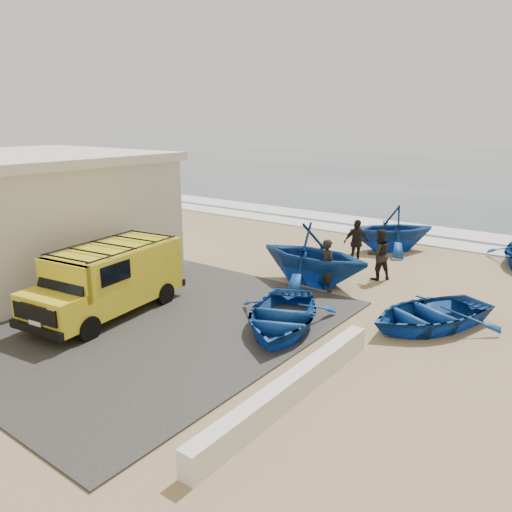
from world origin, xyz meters
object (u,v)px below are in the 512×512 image
Objects in this scene: boat_near_left at (281,315)px; boat_far_left at (391,228)px; building at (9,216)px; van at (109,278)px; fisherman_back at (356,242)px; parapet at (291,388)px; fisherman_front at (327,265)px; fisherman_middle at (379,254)px; boat_mid_left at (313,254)px; boat_near_right at (428,314)px.

boat_far_left is (-0.94, 9.68, 0.58)m from boat_near_left.
boat_near_left is 9.74m from boat_far_left.
van is at bearing -2.40° from building.
boat_far_left reaches higher than fisherman_back.
fisherman_front is at bearing 113.33° from parapet.
fisherman_middle is (0.82, 2.16, 0.03)m from fisherman_front.
fisherman_front is (-0.56, 3.47, 0.47)m from boat_near_left.
fisherman_front is at bearing 75.12° from boat_near_left.
van is (5.81, -0.24, -1.07)m from building.
building is 12.67m from fisherman_back.
parapet is 8.65m from fisherman_middle.
boat_far_left is 2.83m from fisherman_back.
building is at bearing 170.06° from van.
building reaches higher than boat_mid_left.
boat_near_left is at bearing 9.85° from building.
building reaches higher than boat_near_left.
fisherman_back is at bearing 161.77° from boat_near_right.
building is 12.68m from parapet.
fisherman_middle is (10.62, 7.42, -1.26)m from building.
fisherman_middle reaches higher than boat_near_left.
fisherman_middle is at bearing 34.94° from building.
parapet is at bearing 52.12° from fisherman_middle.
building reaches higher than parapet.
fisherman_front is (-2.70, 6.26, 0.60)m from parapet.
boat_near_right is (0.95, 5.30, 0.11)m from parapet.
van is 1.24× the size of boat_mid_left.
fisherman_back reaches higher than boat_near_right.
van is 2.84× the size of fisherman_front.
fisherman_front reaches higher than boat_near_left.
fisherman_back is (-1.20, 6.86, 0.48)m from boat_near_left.
fisherman_front is 0.97× the size of fisherman_middle.
parapet is 1.56× the size of boat_near_left.
van is 6.69m from boat_mid_left.
fisherman_middle is at bearing 159.37° from boat_near_right.
boat_near_left is at bearing -113.86° from boat_near_right.
van is 1.29× the size of boat_near_left.
van is at bearing -179.80° from boat_near_left.
boat_near_right is 2.09× the size of fisherman_middle.
parapet is 1.62× the size of boat_far_left.
fisherman_middle reaches higher than fisherman_front.
fisherman_front is (3.99, 5.51, -0.22)m from van.
van is at bearing -122.06° from boat_near_right.
boat_near_left reaches higher than boat_near_right.
boat_mid_left is (-4.40, 1.31, 0.66)m from boat_near_right.
boat_near_right is 6.14m from fisherman_back.
building is 13.02m from fisherman_middle.
boat_far_left is at bearing 31.14° from fisherman_back.
boat_near_left is 1.04× the size of boat_far_left.
parapet is at bearing -76.52° from boat_near_left.
van reaches higher than boat_far_left.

